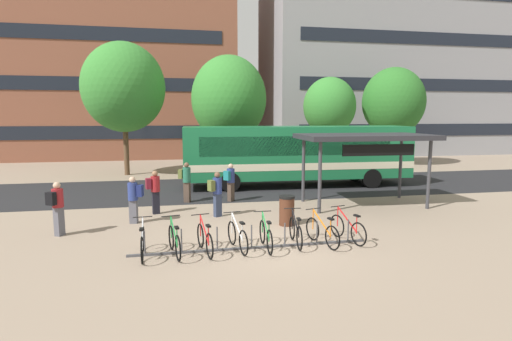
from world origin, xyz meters
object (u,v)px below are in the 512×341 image
Objects in this scene: city_bus at (299,153)px; commuter_teal_pack_0 at (230,180)px; parked_bicycle_orange_6 at (322,232)px; parked_bicycle_red_2 at (205,240)px; commuter_olive_pack_5 at (217,191)px; parked_bicycle_white_3 at (237,237)px; street_tree_1 at (329,106)px; commuter_maroon_pack_2 at (155,189)px; street_tree_0 at (393,102)px; parked_bicycle_green_4 at (266,236)px; street_tree_3 at (124,87)px; parked_bicycle_silver_0 at (143,243)px; parked_bicycle_red_7 at (347,229)px; commuter_navy_pack_3 at (134,197)px; trash_bin at (287,210)px; parked_bicycle_black_5 at (296,232)px; commuter_black_pack_1 at (57,205)px; street_tree_2 at (229,99)px; parked_bicycle_green_1 at (174,242)px; transit_shelter at (365,139)px; commuter_olive_pack_4 at (186,179)px.

commuter_teal_pack_0 is at bearing -139.32° from city_bus.
city_bus is 10.15m from parked_bicycle_orange_6.
city_bus is 11.46m from parked_bicycle_red_2.
parked_bicycle_white_3 is at bearing -113.36° from commuter_olive_pack_5.
commuter_maroon_pack_2 is at bearing -132.89° from street_tree_1.
street_tree_1 is (8.85, 11.20, 3.48)m from commuter_teal_pack_0.
street_tree_1 is (-4.93, 0.37, -0.34)m from street_tree_0.
commuter_maroon_pack_2 reaches higher than parked_bicycle_green_4.
parked_bicycle_orange_6 is at bearing -81.86° from commuter_olive_pack_5.
street_tree_3 is at bearing 3.47° from parked_bicycle_red_2.
parked_bicycle_red_7 is at bearing -89.97° from parked_bicycle_silver_0.
commuter_navy_pack_3 reaches higher than trash_bin.
street_tree_3 reaches higher than commuter_teal_pack_0.
parked_bicycle_red_7 is (3.37, 0.15, 0.00)m from parked_bicycle_white_3.
parked_bicycle_red_7 is at bearing -84.38° from parked_bicycle_black_5.
commuter_black_pack_1 is (-6.15, 2.48, 0.61)m from parked_bicycle_green_4.
commuter_maroon_pack_2 is (-3.31, 4.86, 0.59)m from parked_bicycle_green_4.
parked_bicycle_orange_6 is 1.01× the size of commuter_navy_pack_3.
street_tree_0 is (19.76, 14.93, 3.79)m from commuter_black_pack_1.
parked_bicycle_silver_0 is 16.48m from street_tree_2.
parked_bicycle_green_1 is (-6.48, -9.88, -1.39)m from city_bus.
parked_bicycle_orange_6 is at bearing -65.20° from street_tree_3.
transit_shelter is 3.11× the size of commuter_olive_pack_4.
street_tree_0 reaches higher than transit_shelter.
parked_bicycle_red_7 is at bearing -97.55° from parked_bicycle_green_1.
commuter_olive_pack_5 is (-0.21, 3.89, 0.59)m from parked_bicycle_white_3.
parked_bicycle_red_2 and parked_bicycle_black_5 have the same top height.
transit_shelter is (6.07, 4.70, 2.41)m from parked_bicycle_white_3.
commuter_maroon_pack_2 is (-2.51, 4.78, 0.59)m from parked_bicycle_white_3.
street_tree_2 is at bearing 53.91° from commuter_olive_pack_5.
parked_bicycle_orange_6 is at bearing -99.46° from parked_bicycle_green_1.
parked_bicycle_green_1 is 2.55m from parked_bicycle_green_4.
commuter_navy_pack_3 is at bearing -141.81° from street_tree_0.
street_tree_1 is at bearing -36.54° from parked_bicycle_silver_0.
parked_bicycle_red_7 is at bearing -57.95° from trash_bin.
parked_bicycle_silver_0 is at bearing 97.28° from parked_bicycle_black_5.
commuter_maroon_pack_2 is (-5.88, 4.63, 0.59)m from parked_bicycle_red_7.
commuter_black_pack_1 is at bearing 76.49° from parked_bicycle_black_5.
parked_bicycle_green_1 is at bearing -122.24° from street_tree_1.
parked_bicycle_silver_0 is 1.00× the size of parked_bicycle_green_4.
parked_bicycle_green_1 is 0.99× the size of commuter_black_pack_1.
commuter_olive_pack_5 is 0.20× the size of street_tree_3.
parked_bicycle_green_4 is at bearing -118.18° from trash_bin.
street_tree_1 is (9.70, 13.81, 3.47)m from commuter_olive_pack_5.
parked_bicycle_red_7 is 0.20× the size of street_tree_3.
parked_bicycle_black_5 is at bearing -89.87° from street_tree_2.
parked_bicycle_orange_6 is 1.63× the size of trash_bin.
parked_bicycle_black_5 is 21.83m from street_tree_0.
street_tree_1 reaches higher than parked_bicycle_silver_0.
commuter_maroon_pack_2 is 21.42m from street_tree_0.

